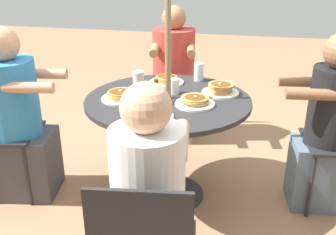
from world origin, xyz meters
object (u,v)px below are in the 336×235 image
Objects in this scene: pancake_plate_a at (166,80)px; pancake_plate_d at (152,115)px; diner_east at (18,123)px; syrup_bottle at (156,94)px; diner_south at (149,220)px; diner_west at (325,129)px; drinking_glass_a at (174,86)px; drinking_glass_b at (199,72)px; patio_table at (168,118)px; diner_north at (173,80)px; patio_chair_north at (174,77)px; pancake_plate_b at (121,96)px; pancake_plate_c at (195,102)px; coffee_cup at (138,80)px; pancake_plate_e at (220,89)px.

pancake_plate_d is (-0.06, 0.64, -0.00)m from pancake_plate_a.
syrup_bottle is (-0.95, -0.07, 0.26)m from diner_east.
diner_south is 1.00× the size of diner_west.
syrup_bottle is 0.22m from drinking_glass_a.
pancake_plate_a is at bearing 28.49° from drinking_glass_b.
patio_table is 0.91× the size of diner_east.
diner_north reaches higher than diner_west.
syrup_bottle is at bearing 93.46° from pancake_plate_a.
patio_chair_north is 1.29m from pancake_plate_b.
diner_west is at bearing -178.74° from drinking_glass_a.
diner_east is at bearing 4.30° from pancake_plate_c.
coffee_cup is (0.19, -0.27, -0.00)m from syrup_bottle.
diner_south is at bearing 108.12° from coffee_cup.
diner_south is at bearing 114.86° from pancake_plate_b.
diner_north is 1.48m from diner_west.
pancake_plate_b is (1.31, 0.21, 0.20)m from diner_west.
pancake_plate_e is at bearing -124.26° from pancake_plate_d.
pancake_plate_b is at bearing 74.09° from diner_north.
pancake_plate_c is (-0.38, 1.26, 0.24)m from patio_chair_north.
pancake_plate_d is at bearing 84.91° from drinking_glass_a.
pancake_plate_d is at bearing 70.66° from diner_east.
diner_north is at bearing -95.39° from coffee_cup.
pancake_plate_c is 0.50m from coffee_cup.
pancake_plate_d is at bearing 87.13° from patio_chair_north.
coffee_cup is at bearing -65.83° from pancake_plate_d.
pancake_plate_d reaches higher than patio_table.
diner_south is 1.44m from diner_west.
diner_west is (-1.02, -0.12, -0.04)m from patio_table.
pancake_plate_d is 0.56m from coffee_cup.
patio_chair_north is 7.56× the size of coffee_cup.
pancake_plate_a is 1.00× the size of pancake_plate_e.
patio_chair_north reaches higher than coffee_cup.
patio_table is 0.35m from pancake_plate_a.
patio_chair_north is at bearing -72.97° from pancake_plate_c.
diner_north is at bearing -78.31° from drinking_glass_a.
coffee_cup is (1.27, -0.04, 0.24)m from diner_west.
diner_east is 11.79× the size of drinking_glass_a.
drinking_glass_b is (-0.22, -0.12, 0.04)m from pancake_plate_a.
diner_west is (-0.88, -1.14, 0.01)m from diner_south.
pancake_plate_d is at bearing 136.88° from pancake_plate_b.
syrup_bottle is (-0.02, 0.41, 0.04)m from pancake_plate_a.
pancake_plate_e is at bearing 160.94° from pancake_plate_a.
coffee_cup is (0.23, -0.51, 0.04)m from pancake_plate_d.
drinking_glass_b is (0.05, -0.51, 0.04)m from pancake_plate_c.
pancake_plate_b is at bearing 61.49° from pancake_plate_a.
diner_east is at bearing -9.56° from pancake_plate_d.
pancake_plate_e is at bearing -118.49° from pancake_plate_c.
syrup_bottle is at bearing 4.87° from pancake_plate_c.
diner_north is 4.82× the size of pancake_plate_b.
patio_chair_north is at bearing -94.32° from pancake_plate_b.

